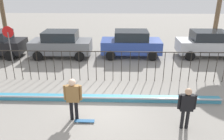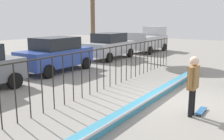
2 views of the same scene
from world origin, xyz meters
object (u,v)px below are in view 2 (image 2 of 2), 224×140
Objects in this scene: skateboarder at (193,81)px; parked_car_silver at (109,46)px; skateboard at (201,111)px; parked_car_blue at (56,54)px; pickup_truck at (149,40)px.

skateboarder is 0.42× the size of parked_car_silver.
parked_car_silver is (8.19, 8.40, -0.11)m from skateboarder.
parked_car_silver is at bearing 68.81° from skateboard.
skateboard is 0.19× the size of parked_car_silver.
pickup_truck is at bearing 0.69° from parked_car_blue.
skateboard is 15.60m from pickup_truck.
parked_car_silver is (5.55, 0.13, 0.00)m from parked_car_blue.
parked_car_silver is at bearing 174.87° from pickup_truck.
pickup_truck is (5.60, -0.60, 0.06)m from parked_car_silver.
parked_car_blue reaches higher than skateboard.
parked_car_silver reaches higher than skateboarder.
skateboarder is 0.38× the size of pickup_truck.
skateboard is 8.80m from parked_car_blue.
parked_car_blue is at bearing -177.94° from parked_car_silver.
pickup_truck is at bearing -5.38° from parked_car_silver.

